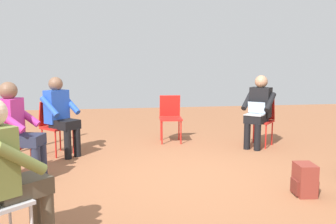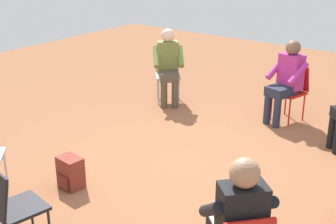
% 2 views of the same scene
% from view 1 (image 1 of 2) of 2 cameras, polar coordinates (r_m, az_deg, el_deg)
% --- Properties ---
extents(ground_plane, '(14.00, 14.00, 0.00)m').
position_cam_1_polar(ground_plane, '(4.89, 2.66, -9.99)').
color(ground_plane, brown).
extents(chair_northwest, '(0.58, 0.58, 0.85)m').
position_cam_1_polar(chair_northwest, '(6.25, -16.92, -1.66)').
color(chair_northwest, red).
rests_on(chair_northwest, ground).
extents(chair_north, '(0.43, 0.47, 0.85)m').
position_cam_1_polar(chair_north, '(6.87, 0.36, -0.45)').
color(chair_north, red).
rests_on(chair_north, ground).
extents(chair_west, '(0.52, 0.49, 0.85)m').
position_cam_1_polar(chair_west, '(5.15, -23.50, -4.03)').
color(chair_west, red).
rests_on(chair_west, ground).
extents(chair_northeast, '(0.58, 0.59, 0.85)m').
position_cam_1_polar(chair_northeast, '(6.78, 14.05, -0.80)').
color(chair_northeast, red).
rests_on(chair_northeast, ground).
extents(person_with_laptop, '(0.63, 0.64, 1.24)m').
position_cam_1_polar(person_with_laptop, '(6.60, 13.62, 0.69)').
color(person_with_laptop, black).
rests_on(person_with_laptop, ground).
extents(person_in_magenta, '(0.58, 0.58, 1.24)m').
position_cam_1_polar(person_in_magenta, '(5.03, -21.97, -1.92)').
color(person_in_magenta, '#23283D').
rests_on(person_in_magenta, ground).
extents(person_in_olive, '(0.63, 0.63, 1.24)m').
position_cam_1_polar(person_in_olive, '(3.14, -23.24, -7.81)').
color(person_in_olive, '#4C4233').
rests_on(person_in_olive, ground).
extents(person_in_blue, '(0.63, 0.63, 1.24)m').
position_cam_1_polar(person_in_blue, '(6.09, -16.06, 0.01)').
color(person_in_blue, black).
rests_on(person_in_blue, ground).
extents(backpack_near_laptop_user, '(0.27, 0.30, 0.36)m').
position_cam_1_polar(backpack_near_laptop_user, '(4.52, 20.10, -9.90)').
color(backpack_near_laptop_user, maroon).
rests_on(backpack_near_laptop_user, ground).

